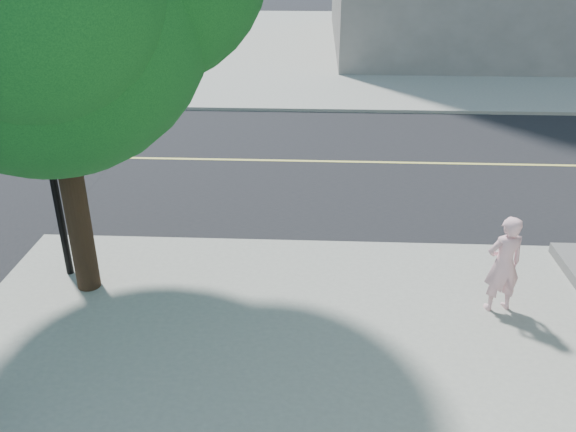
{
  "coord_description": "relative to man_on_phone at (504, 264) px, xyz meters",
  "views": [
    {
      "loc": [
        4.15,
        -9.83,
        5.4
      ],
      "look_at": [
        3.74,
        -1.4,
        1.3
      ],
      "focal_mm": 37.14,
      "sensor_mm": 36.0,
      "label": 1
    }
  ],
  "objects": [
    {
      "name": "sidewalk_ne",
      "position": [
        6.53,
        23.56,
        -0.84
      ],
      "size": [
        29.0,
        25.0,
        0.12
      ],
      "primitive_type": "cube",
      "color": "gray",
      "rests_on": "ground"
    },
    {
      "name": "man_on_phone",
      "position": [
        0.0,
        0.0,
        0.0
      ],
      "size": [
        0.64,
        0.5,
        1.56
      ],
      "primitive_type": "imported",
      "rotation": [
        0.0,
        0.0,
        3.38
      ],
      "color": "beige",
      "rests_on": "sidewalk_se"
    },
    {
      "name": "road_ew",
      "position": [
        -6.97,
        6.56,
        -0.9
      ],
      "size": [
        140.0,
        9.0,
        0.01
      ],
      "primitive_type": "cube",
      "color": "black",
      "rests_on": "ground"
    },
    {
      "name": "ground",
      "position": [
        -6.97,
        2.06,
        -0.9
      ],
      "size": [
        140.0,
        140.0,
        0.0
      ],
      "primitive_type": "plane",
      "color": "black",
      "rests_on": "ground"
    }
  ]
}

